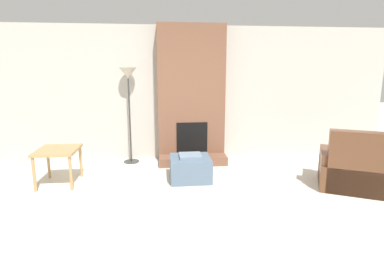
{
  "coord_description": "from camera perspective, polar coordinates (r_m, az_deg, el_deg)",
  "views": [
    {
      "loc": [
        -0.58,
        -2.96,
        1.78
      ],
      "look_at": [
        0.0,
        2.63,
        0.67
      ],
      "focal_mm": 28.0,
      "sensor_mm": 36.0,
      "label": 1
    }
  ],
  "objects": [
    {
      "name": "ottoman",
      "position": [
        4.92,
        -0.33,
        -7.61
      ],
      "size": [
        0.65,
        0.6,
        0.43
      ],
      "color": "slate",
      "rests_on": "ground_plane"
    },
    {
      "name": "fireplace",
      "position": [
        5.78,
        -0.15,
        5.63
      ],
      "size": [
        1.28,
        0.68,
        2.6
      ],
      "color": "brown",
      "rests_on": "ground_plane"
    },
    {
      "name": "ground_plane",
      "position": [
        3.5,
        4.7,
        -19.43
      ],
      "size": [
        24.0,
        24.0,
        0.0
      ],
      "primitive_type": "plane",
      "color": "beige"
    },
    {
      "name": "side_table",
      "position": [
        5.1,
        -24.2,
        -4.5
      ],
      "size": [
        0.6,
        0.65,
        0.56
      ],
      "color": "tan",
      "rests_on": "ground_plane"
    },
    {
      "name": "wall_back",
      "position": [
        5.99,
        -0.35,
        6.59
      ],
      "size": [
        8.13,
        0.06,
        2.6
      ],
      "primitive_type": "cube",
      "color": "#BCB7AD",
      "rests_on": "ground_plane"
    },
    {
      "name": "armchair",
      "position": [
        5.13,
        28.32,
        -7.2
      ],
      "size": [
        1.2,
        1.16,
        0.93
      ],
      "rotation": [
        0.0,
        0.0,
        2.67
      ],
      "color": "brown",
      "rests_on": "ground_plane"
    },
    {
      "name": "floor_lamp_left",
      "position": [
        5.72,
        -12.04,
        8.43
      ],
      "size": [
        0.31,
        0.31,
        1.81
      ],
      "color": "#333333",
      "rests_on": "ground_plane"
    }
  ]
}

